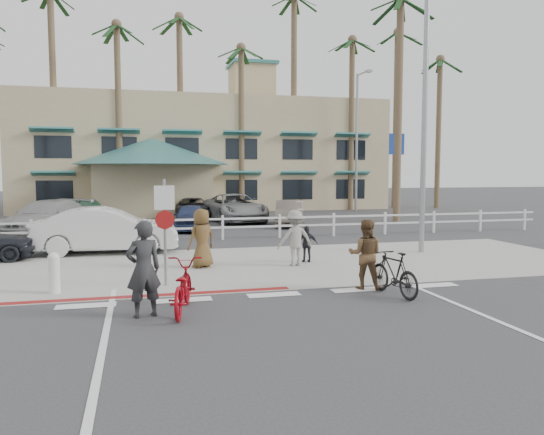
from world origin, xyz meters
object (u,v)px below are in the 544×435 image
object	(u,v)px
sign_post	(165,227)
bike_red	(182,287)
bike_black	(394,273)
car_white_sedan	(107,230)

from	to	relation	value
sign_post	bike_red	bearing A→B (deg)	-85.77
sign_post	bike_black	bearing A→B (deg)	-25.04
sign_post	bike_red	distance (m)	2.75
bike_red	bike_black	size ratio (longest dim) A/B	1.17
bike_red	car_white_sedan	bearing A→B (deg)	-65.47
sign_post	bike_black	world-z (taller)	sign_post
bike_black	car_white_sedan	bearing A→B (deg)	-60.79
sign_post	bike_black	distance (m)	5.48
sign_post	car_white_sedan	size ratio (longest dim) A/B	0.61
bike_black	car_white_sedan	distance (m)	10.37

